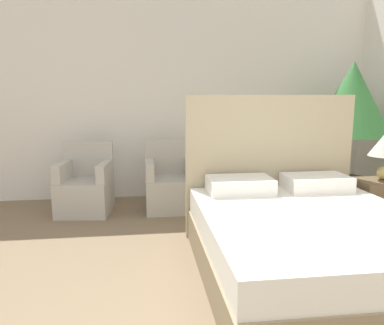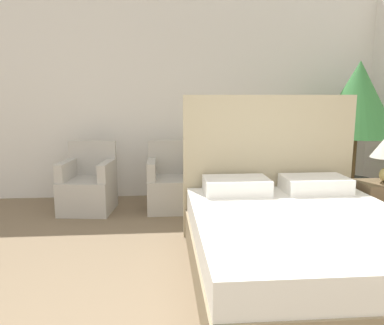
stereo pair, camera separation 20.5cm
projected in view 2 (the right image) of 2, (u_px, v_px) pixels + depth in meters
wall_back at (181, 92)px, 5.13m from camera, size 10.00×0.06×2.90m
bed at (298, 238)px, 2.93m from camera, size 1.70×1.98×1.41m
armchair_near_window_left at (88, 189)px, 4.57m from camera, size 0.66×0.65×0.84m
armchair_near_window_right at (172, 187)px, 4.65m from camera, size 0.60×0.58×0.84m
potted_palm at (357, 109)px, 4.55m from camera, size 0.95×0.95×1.81m
nightstand at (382, 210)px, 3.71m from camera, size 0.49×0.38×0.57m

